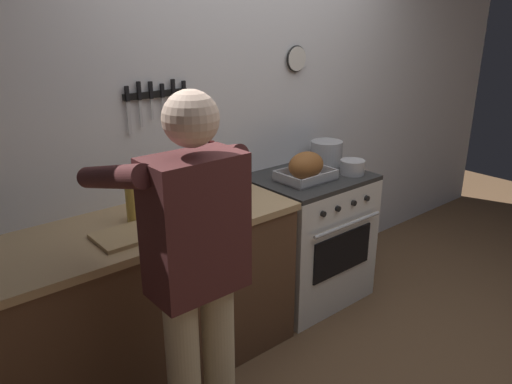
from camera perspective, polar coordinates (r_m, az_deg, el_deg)
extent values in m
plane|color=brown|center=(3.02, 16.94, -20.15)|extent=(8.00, 8.00, 0.00)
cube|color=silver|center=(3.29, -0.72, 9.28)|extent=(6.00, 0.10, 2.60)
cube|color=black|center=(2.81, -11.56, 11.08)|extent=(0.39, 0.02, 0.04)
cube|color=silver|center=(2.74, -14.53, 8.31)|extent=(0.02, 0.00, 0.18)
cube|color=black|center=(2.72, -14.76, 10.99)|extent=(0.02, 0.02, 0.08)
cube|color=silver|center=(2.77, -13.24, 8.85)|extent=(0.02, 0.00, 0.15)
cube|color=black|center=(2.75, -13.45, 11.37)|extent=(0.02, 0.02, 0.10)
cube|color=silver|center=(2.80, -11.98, 9.39)|extent=(0.01, 0.00, 0.12)
cube|color=black|center=(2.78, -12.14, 11.50)|extent=(0.02, 0.02, 0.09)
cube|color=silver|center=(2.83, -10.73, 9.63)|extent=(0.01, 0.00, 0.11)
cube|color=black|center=(2.82, -10.85, 11.51)|extent=(0.02, 0.02, 0.08)
cube|color=silver|center=(2.87, -9.48, 9.56)|extent=(0.02, 0.00, 0.14)
cube|color=black|center=(2.85, -9.62, 11.86)|extent=(0.02, 0.02, 0.09)
cube|color=silver|center=(2.91, -8.27, 9.42)|extent=(0.02, 0.00, 0.17)
cube|color=black|center=(2.89, -8.39, 11.88)|extent=(0.02, 0.02, 0.08)
cylinder|color=white|center=(3.43, 4.70, 15.18)|extent=(0.16, 0.02, 0.16)
torus|color=black|center=(3.43, 4.70, 15.18)|extent=(0.18, 0.02, 0.18)
cube|color=brown|center=(2.74, -15.89, -13.56)|extent=(2.00, 0.62, 0.86)
cube|color=tan|center=(2.52, -16.84, -4.95)|extent=(2.03, 0.65, 0.04)
cube|color=white|center=(3.45, 6.00, -5.47)|extent=(0.76, 0.62, 0.87)
cube|color=black|center=(3.26, 10.02, -6.99)|extent=(0.53, 0.01, 0.28)
cube|color=#2D2D2D|center=(3.29, 6.28, 1.66)|extent=(0.76, 0.62, 0.03)
cylinder|color=black|center=(2.97, 7.83, -2.55)|extent=(0.04, 0.02, 0.04)
cylinder|color=black|center=(3.07, 9.51, -1.93)|extent=(0.04, 0.02, 0.04)
cylinder|color=black|center=(3.18, 11.31, -1.27)|extent=(0.04, 0.02, 0.04)
cylinder|color=black|center=(3.28, 12.78, -0.72)|extent=(0.04, 0.02, 0.04)
cylinder|color=silver|center=(3.15, 10.64, -3.75)|extent=(0.61, 0.02, 0.02)
cylinder|color=#C6B793|center=(2.32, -4.30, -19.61)|extent=(0.14, 0.14, 0.86)
cube|color=#4C2323|center=(1.90, -7.05, -3.90)|extent=(0.38, 0.22, 0.56)
sphere|color=beige|center=(1.78, -7.61, 8.45)|extent=(0.21, 0.21, 0.21)
cylinder|color=#4C2323|center=(1.95, -16.38, 1.69)|extent=(0.09, 0.55, 0.22)
cylinder|color=#4C2323|center=(2.14, -6.13, 3.98)|extent=(0.09, 0.55, 0.22)
cube|color=#B7B7BC|center=(3.19, 5.78, 1.49)|extent=(0.34, 0.25, 0.01)
cube|color=#B7B7BC|center=(3.09, 7.45, 1.52)|extent=(0.34, 0.01, 0.05)
cube|color=#B7B7BC|center=(3.26, 4.24, 2.58)|extent=(0.34, 0.01, 0.05)
cube|color=#B7B7BC|center=(3.06, 3.57, 1.46)|extent=(0.01, 0.25, 0.05)
cube|color=#B7B7BC|center=(3.30, 7.88, 2.64)|extent=(0.01, 0.25, 0.05)
ellipsoid|color=#935628|center=(3.16, 5.84, 3.11)|extent=(0.26, 0.19, 0.18)
cylinder|color=#B7B7BC|center=(3.53, 8.17, 4.55)|extent=(0.23, 0.23, 0.17)
cylinder|color=#B7B7BC|center=(3.35, 11.15, 2.86)|extent=(0.16, 0.16, 0.09)
cube|color=tan|center=(2.44, -14.10, -4.73)|extent=(0.36, 0.24, 0.02)
cylinder|color=gold|center=(2.58, -14.09, -1.17)|extent=(0.07, 0.07, 0.21)
cylinder|color=gold|center=(2.54, -14.32, 1.51)|extent=(0.03, 0.03, 0.05)
cylinder|color=black|center=(2.53, -14.38, 2.15)|extent=(0.04, 0.04, 0.01)
cylinder|color=black|center=(2.70, -9.10, -0.33)|extent=(0.06, 0.06, 0.17)
cylinder|color=black|center=(2.66, -9.21, 1.76)|extent=(0.03, 0.03, 0.04)
cylinder|color=#B21919|center=(2.65, -9.24, 2.29)|extent=(0.03, 0.03, 0.01)
cylinder|color=red|center=(2.82, -10.59, 0.18)|extent=(0.05, 0.05, 0.14)
cylinder|color=red|center=(2.79, -10.70, 1.86)|extent=(0.02, 0.02, 0.03)
cylinder|color=#197219|center=(2.78, -10.73, 2.31)|extent=(0.02, 0.02, 0.01)
cylinder|color=#47141E|center=(2.92, -5.10, 2.23)|extent=(0.08, 0.08, 0.25)
cylinder|color=#47141E|center=(2.88, -5.19, 5.10)|extent=(0.03, 0.03, 0.05)
cylinder|color=maroon|center=(2.87, -5.21, 5.76)|extent=(0.04, 0.04, 0.01)
cylinder|color=#997F4C|center=(2.99, -3.92, 2.20)|extent=(0.06, 0.06, 0.20)
cylinder|color=#997F4C|center=(2.96, -3.97, 4.44)|extent=(0.03, 0.03, 0.04)
cylinder|color=black|center=(2.95, -3.99, 4.98)|extent=(0.03, 0.03, 0.01)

